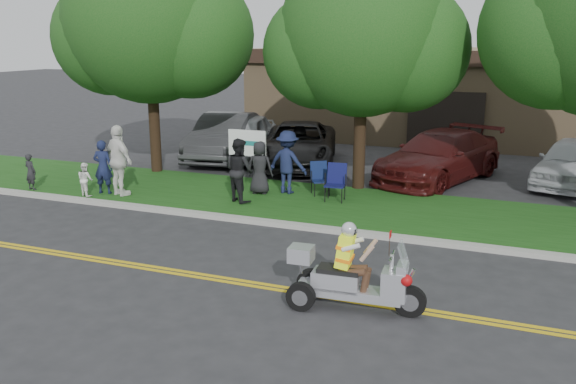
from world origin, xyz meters
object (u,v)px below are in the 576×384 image
(parked_car_left, at_px, (225,137))
(lawn_chair_b, at_px, (320,176))
(spectator_adult_mid, at_px, (239,170))
(parked_car_mid, at_px, (299,144))
(parked_car_far_right, at_px, (573,162))
(spectator_adult_left, at_px, (103,167))
(trike_scooter, at_px, (350,279))
(spectator_adult_right, at_px, (119,161))
(lawn_chair_a, at_px, (336,180))
(parked_car_far_left, at_px, (243,136))
(parked_car_right, at_px, (439,156))

(parked_car_left, bearing_deg, lawn_chair_b, -48.53)
(lawn_chair_b, distance_m, parked_car_left, 6.58)
(parked_car_left, bearing_deg, spectator_adult_mid, -69.43)
(parked_car_mid, bearing_deg, parked_car_left, 162.06)
(parked_car_far_right, bearing_deg, parked_car_mid, -164.17)
(lawn_chair_b, xyz_separation_m, spectator_adult_left, (-5.84, -2.24, 0.25))
(trike_scooter, distance_m, spectator_adult_right, 9.39)
(spectator_adult_left, height_order, parked_car_far_right, spectator_adult_left)
(lawn_chair_a, bearing_deg, spectator_adult_mid, -161.16)
(parked_car_left, height_order, parked_car_far_right, parked_car_left)
(spectator_adult_right, height_order, parked_car_mid, spectator_adult_right)
(spectator_adult_mid, distance_m, spectator_adult_right, 3.54)
(lawn_chair_b, bearing_deg, parked_car_far_left, 102.59)
(parked_car_mid, bearing_deg, parked_car_far_right, -14.73)
(trike_scooter, bearing_deg, parked_car_far_left, 119.25)
(lawn_chair_b, bearing_deg, parked_car_far_right, -1.37)
(lawn_chair_b, xyz_separation_m, spectator_adult_right, (-5.26, -2.25, 0.48))
(spectator_adult_right, height_order, parked_car_left, spectator_adult_right)
(spectator_adult_mid, height_order, parked_car_left, spectator_adult_mid)
(parked_car_right, bearing_deg, spectator_adult_right, -124.44)
(spectator_adult_left, xyz_separation_m, parked_car_right, (8.74, 5.63, -0.09))
(parked_car_right, relative_size, parked_car_far_right, 1.25)
(parked_car_far_right, bearing_deg, parked_car_right, -154.08)
(trike_scooter, height_order, parked_car_far_right, trike_scooter)
(lawn_chair_b, xyz_separation_m, parked_car_mid, (-2.14, 4.00, 0.13))
(lawn_chair_a, distance_m, parked_car_mid, 5.28)
(lawn_chair_b, distance_m, parked_car_far_right, 8.05)
(lawn_chair_b, xyz_separation_m, spectator_adult_mid, (-1.79, -1.58, 0.35))
(parked_car_left, relative_size, parked_car_mid, 0.94)
(parked_car_left, height_order, parked_car_mid, parked_car_left)
(spectator_adult_left, distance_m, spectator_adult_mid, 4.10)
(trike_scooter, distance_m, parked_car_far_left, 13.73)
(lawn_chair_b, relative_size, parked_car_right, 0.17)
(lawn_chair_b, bearing_deg, spectator_adult_right, 170.37)
(trike_scooter, relative_size, lawn_chair_a, 2.30)
(spectator_adult_mid, bearing_deg, spectator_adult_right, 40.09)
(parked_car_far_left, height_order, parked_car_far_right, parked_car_far_left)
(spectator_adult_left, relative_size, parked_car_left, 0.30)
(spectator_adult_right, relative_size, parked_car_far_right, 0.46)
(lawn_chair_b, height_order, parked_car_left, parked_car_left)
(lawn_chair_a, height_order, spectator_adult_right, spectator_adult_right)
(lawn_chair_b, height_order, spectator_adult_left, spectator_adult_left)
(lawn_chair_a, xyz_separation_m, parked_car_left, (-5.79, 4.58, 0.17))
(parked_car_left, bearing_deg, spectator_adult_right, -101.06)
(trike_scooter, height_order, spectator_adult_mid, spectator_adult_mid)
(lawn_chair_b, bearing_deg, trike_scooter, -100.26)
(spectator_adult_left, bearing_deg, parked_car_far_left, -111.99)
(spectator_adult_mid, distance_m, parked_car_far_right, 10.41)
(spectator_adult_right, distance_m, parked_car_right, 9.93)
(spectator_adult_left, bearing_deg, parked_car_left, -108.31)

